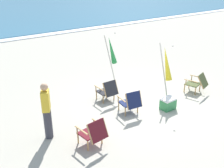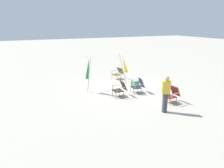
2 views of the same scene
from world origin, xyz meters
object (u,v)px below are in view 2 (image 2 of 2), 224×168
at_px(cooler_box, 135,82).
at_px(umbrella_furled_yellow, 124,64).
at_px(umbrella_furled_green, 88,69).
at_px(beach_chair_far_center, 120,88).
at_px(beach_chair_front_left, 138,85).
at_px(person_near_chairs, 166,94).
at_px(beach_chair_front_right, 172,94).
at_px(beach_chair_back_right, 118,73).

bearing_deg(cooler_box, umbrella_furled_yellow, 53.76).
distance_m(umbrella_furled_green, cooler_box, 3.26).
xyz_separation_m(beach_chair_far_center, beach_chair_front_left, (0.07, -1.17, 0.00)).
bearing_deg(person_near_chairs, cooler_box, -12.38).
bearing_deg(beach_chair_front_left, beach_chair_front_right, -158.81).
bearing_deg(umbrella_furled_yellow, beach_chair_front_left, -178.26).
relative_size(person_near_chairs, cooler_box, 3.33).
bearing_deg(beach_chair_front_right, beach_chair_far_center, 46.00).
bearing_deg(umbrella_furled_yellow, umbrella_furled_green, 101.37).
bearing_deg(beach_chair_back_right, person_near_chairs, 173.88).
bearing_deg(person_near_chairs, umbrella_furled_green, 30.04).
bearing_deg(person_near_chairs, beach_chair_far_center, 17.62).
distance_m(beach_chair_back_right, umbrella_furled_yellow, 1.75).
xyz_separation_m(beach_chair_back_right, cooler_box, (-1.86, -0.24, -0.22)).
xyz_separation_m(beach_chair_front_left, cooler_box, (1.21, -0.52, -0.23)).
bearing_deg(umbrella_furled_green, person_near_chairs, -149.96).
relative_size(beach_chair_back_right, beach_chair_front_left, 1.10).
height_order(beach_chair_far_center, cooler_box, beach_chair_far_center).
height_order(beach_chair_far_center, beach_chair_front_left, beach_chair_front_left).
bearing_deg(beach_chair_back_right, umbrella_furled_green, 124.62).
bearing_deg(umbrella_furled_green, beach_chair_back_right, -55.38).
bearing_deg(cooler_box, beach_chair_front_left, 156.76).
relative_size(beach_chair_front_right, umbrella_furled_yellow, 0.39).
bearing_deg(beach_chair_front_right, cooler_box, 4.08).
bearing_deg(cooler_box, person_near_chairs, 167.62).
xyz_separation_m(beach_chair_back_right, umbrella_furled_yellow, (-1.44, 0.33, 0.93)).
height_order(beach_chair_front_left, umbrella_furled_yellow, umbrella_furled_yellow).
relative_size(beach_chair_far_center, cooler_box, 1.64).
bearing_deg(beach_chair_front_right, umbrella_furled_yellow, 12.60).
height_order(beach_chair_front_right, beach_chair_front_left, beach_chair_front_left).
bearing_deg(beach_chair_back_right, umbrella_furled_yellow, 167.12).
bearing_deg(beach_chair_front_left, cooler_box, -23.24).
distance_m(umbrella_furled_green, umbrella_furled_yellow, 2.53).
bearing_deg(beach_chair_front_left, umbrella_furled_yellow, 1.74).
distance_m(beach_chair_far_center, cooler_box, 2.12).
relative_size(beach_chair_back_right, person_near_chairs, 0.55).
height_order(beach_chair_front_right, person_near_chairs, person_near_chairs).
relative_size(umbrella_furled_green, cooler_box, 4.21).
height_order(beach_chair_front_right, beach_chair_back_right, beach_chair_front_right).
distance_m(person_near_chairs, cooler_box, 4.03).
xyz_separation_m(beach_chair_front_right, person_near_chairs, (-0.77, 1.08, 0.41)).
relative_size(beach_chair_front_left, umbrella_furled_yellow, 0.39).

